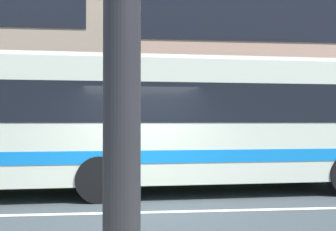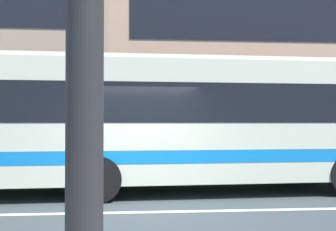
# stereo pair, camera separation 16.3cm
# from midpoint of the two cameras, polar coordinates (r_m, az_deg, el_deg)

# --- Properties ---
(ground_plane) EXTENTS (160.00, 160.00, 0.00)m
(ground_plane) POSITION_cam_midpoint_polar(r_m,az_deg,el_deg) (7.68, -4.14, -13.97)
(ground_plane) COLOR #333B3D
(lane_centre_line) EXTENTS (60.00, 0.16, 0.01)m
(lane_centre_line) POSITION_cam_midpoint_polar(r_m,az_deg,el_deg) (7.68, -4.14, -13.94)
(lane_centre_line) COLOR silver
(lane_centre_line) RESTS_ON ground_plane
(hedge_row_far) EXTENTS (17.07, 1.10, 0.94)m
(hedge_row_far) POSITION_cam_midpoint_polar(r_m,az_deg,el_deg) (13.30, -13.34, -6.37)
(hedge_row_far) COLOR #224916
(hedge_row_far) RESTS_ON ground_plane
(apartment_block_right) EXTENTS (23.93, 11.72, 11.56)m
(apartment_block_right) POSITION_cam_midpoint_polar(r_m,az_deg,el_deg) (26.34, 18.82, 7.95)
(apartment_block_right) COLOR tan
(apartment_block_right) RESTS_ON ground_plane
(transit_bus) EXTENTS (12.12, 3.07, 3.25)m
(transit_bus) POSITION_cam_midpoint_polar(r_m,az_deg,el_deg) (9.66, -5.80, -0.57)
(transit_bus) COLOR beige
(transit_bus) RESTS_ON ground_plane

